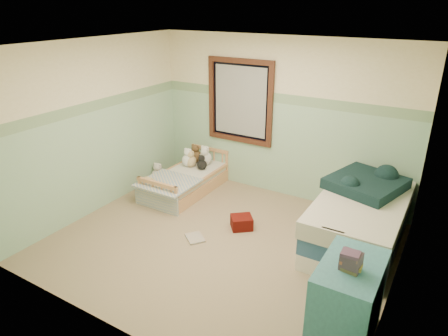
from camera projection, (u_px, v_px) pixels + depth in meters
The scene contains 29 objects.
floor at pixel (220, 243), 5.32m from camera, with size 4.20×3.60×0.02m, color #806A4E.
ceiling at pixel (219, 45), 4.35m from camera, with size 4.20×3.60×0.02m, color silver.
wall_back at pixel (280, 119), 6.26m from camera, with size 4.20×0.04×2.50m, color beige.
wall_front at pixel (109, 218), 3.41m from camera, with size 4.20×0.04×2.50m, color beige.
wall_left at pixel (96, 128), 5.83m from camera, with size 0.04×3.60×2.50m, color beige.
wall_right at pixel (407, 194), 3.83m from camera, with size 0.04×3.60×2.50m, color beige.
wainscot_mint at pixel (278, 149), 6.44m from camera, with size 4.20×0.01×1.50m, color #95C095.
border_strip at pixel (281, 98), 6.12m from camera, with size 4.20×0.01×0.15m, color #427B53.
window_frame at pixel (240, 101), 6.48m from camera, with size 1.16×0.06×1.36m, color #34180F.
window_blinds at pixel (240, 101), 6.49m from camera, with size 0.92×0.01×1.12m, color #B5B5B3.
toddler_bed_frame at pixel (186, 185), 6.73m from camera, with size 0.76×1.53×0.20m, color #B36F40.
toddler_mattress at pixel (186, 177), 6.67m from camera, with size 0.70×1.46×0.12m, color silver.
patchwork_quilt at pixel (168, 183), 6.26m from camera, with size 0.83×0.76×0.03m, color #6A88B2.
plush_bed_brown at pixel (196, 156), 7.07m from camera, with size 0.22×0.22×0.22m, color brown.
plush_bed_white at pixel (205, 158), 6.97m from camera, with size 0.23×0.23×0.23m, color white.
plush_bed_tan at pixel (191, 161), 6.87m from camera, with size 0.20×0.20×0.20m, color tan.
plush_bed_dark at pixel (202, 165), 6.77m from camera, with size 0.17×0.17×0.17m, color black.
plush_floor_cream at pixel (158, 175), 7.06m from camera, with size 0.23×0.23×0.23m, color silver.
plush_floor_tan at pixel (150, 192), 6.42m from camera, with size 0.26×0.26×0.26m, color tan.
twin_bed_frame at pixel (358, 235), 5.27m from camera, with size 0.98×1.95×0.22m, color white.
twin_boxspring at pixel (360, 221), 5.19m from camera, with size 0.98×1.95×0.22m, color navy.
twin_mattress at pixel (363, 205), 5.10m from camera, with size 1.02×1.99×0.22m, color beige.
teal_blanket at pixel (366, 183), 5.30m from camera, with size 0.83×0.88×0.14m, color black.
dresser at pixel (347, 302), 3.67m from camera, with size 0.51×0.82×0.82m, color #376C7F.
book_stack at pixel (351, 261), 3.41m from camera, with size 0.17×0.13×0.17m, color brown.
red_pillow at pixel (242, 222), 5.62m from camera, with size 0.29×0.25×0.18m, color maroon.
floor_book at pixel (195, 238), 5.39m from camera, with size 0.27×0.21×0.03m, color gold.
extra_plush_0 at pixel (188, 160), 6.89m from camera, with size 0.22×0.22×0.22m, color white.
extra_plush_1 at pixel (205, 160), 6.93m from camera, with size 0.21×0.21×0.21m, color silver.
Camera 1 is at (2.37, -3.85, 2.95)m, focal length 32.30 mm.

